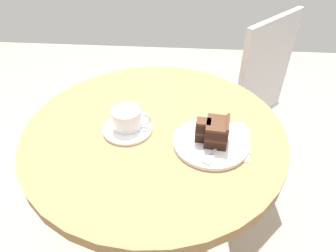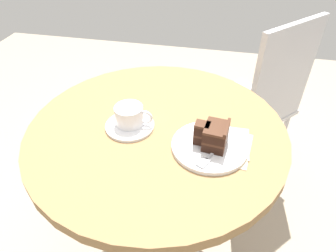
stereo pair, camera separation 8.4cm
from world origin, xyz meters
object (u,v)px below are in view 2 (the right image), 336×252
object	(u,v)px
cake_plate	(209,146)
cafe_chair	(260,99)
napkin	(224,144)
fork	(211,155)
teaspoon	(138,117)
saucer	(130,126)
coffee_cup	(130,115)
cake_slice	(214,136)

from	to	relation	value
cake_plate	cafe_chair	bearing A→B (deg)	72.11
cake_plate	napkin	xyz separation A→B (m)	(0.04, 0.02, -0.00)
fork	napkin	xyz separation A→B (m)	(0.03, 0.07, -0.01)
teaspoon	fork	size ratio (longest dim) A/B	0.70
fork	cake_plate	bearing A→B (deg)	-142.59
saucer	cafe_chair	xyz separation A→B (m)	(0.44, 0.55, -0.20)
teaspoon	saucer	bearing A→B (deg)	-119.21
napkin	cafe_chair	xyz separation A→B (m)	(0.15, 0.57, -0.20)
cake_plate	napkin	distance (m)	0.05
cafe_chair	napkin	bearing A→B (deg)	27.79
cake_plate	fork	size ratio (longest dim) A/B	1.57
fork	teaspoon	bearing A→B (deg)	-90.26
fork	napkin	distance (m)	0.07
coffee_cup	cake_plate	distance (m)	0.25
coffee_cup	cafe_chair	size ratio (longest dim) A/B	0.13
cake_slice	coffee_cup	bearing A→B (deg)	168.69
cafe_chair	fork	bearing A→B (deg)	26.61
saucer	fork	size ratio (longest dim) A/B	1.09
coffee_cup	teaspoon	world-z (taller)	coffee_cup
cake_plate	fork	world-z (taller)	fork
saucer	cake_plate	distance (m)	0.25
coffee_cup	cake_slice	world-z (taller)	cake_slice
teaspoon	fork	world-z (taller)	fork
coffee_cup	fork	world-z (taller)	coffee_cup
cafe_chair	coffee_cup	bearing A→B (deg)	4.22
teaspoon	coffee_cup	bearing A→B (deg)	-122.23
teaspoon	cake_slice	size ratio (longest dim) A/B	1.01
saucer	cake_plate	size ratio (longest dim) A/B	0.70
cake_plate	cake_slice	bearing A→B (deg)	2.09
coffee_cup	cafe_chair	xyz separation A→B (m)	(0.43, 0.55, -0.24)
coffee_cup	napkin	size ratio (longest dim) A/B	0.68
napkin	saucer	bearing A→B (deg)	175.79
napkin	teaspoon	bearing A→B (deg)	167.29
teaspoon	cake_plate	size ratio (longest dim) A/B	0.45
cake_slice	napkin	world-z (taller)	cake_slice
saucer	napkin	xyz separation A→B (m)	(0.28, -0.02, -0.00)
teaspoon	cafe_chair	size ratio (longest dim) A/B	0.10
saucer	fork	distance (m)	0.26
coffee_cup	saucer	bearing A→B (deg)	-94.57
cake_slice	saucer	bearing A→B (deg)	170.20
coffee_cup	cake_slice	bearing A→B (deg)	-11.31
coffee_cup	cake_slice	size ratio (longest dim) A/B	1.22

